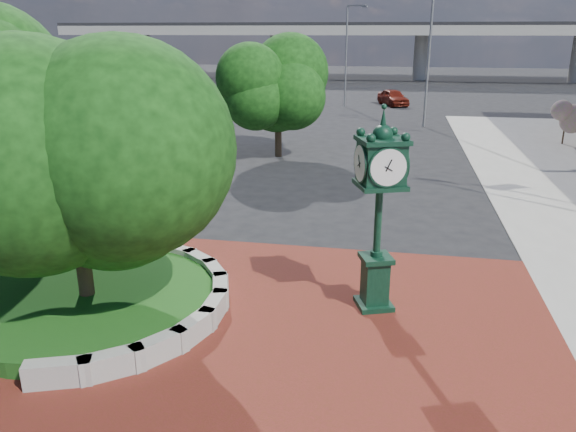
# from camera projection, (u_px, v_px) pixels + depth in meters

# --- Properties ---
(ground) EXTENTS (200.00, 200.00, 0.00)m
(ground) POSITION_uv_depth(u_px,v_px,m) (290.00, 327.00, 12.81)
(ground) COLOR black
(ground) RESTS_ON ground
(plaza) EXTENTS (12.00, 12.00, 0.04)m
(plaza) POSITION_uv_depth(u_px,v_px,m) (281.00, 350.00, 11.87)
(plaza) COLOR maroon
(plaza) RESTS_ON ground
(planter_wall) EXTENTS (2.96, 6.77, 0.54)m
(planter_wall) POSITION_uv_depth(u_px,v_px,m) (177.00, 307.00, 13.21)
(planter_wall) COLOR #9E9B93
(planter_wall) RESTS_ON ground
(grass_bed) EXTENTS (6.10, 6.10, 0.40)m
(grass_bed) POSITION_uv_depth(u_px,v_px,m) (88.00, 301.00, 13.64)
(grass_bed) COLOR #1B4614
(grass_bed) RESTS_ON ground
(overpass) EXTENTS (90.00, 12.00, 7.50)m
(overpass) POSITION_uv_depth(u_px,v_px,m) (383.00, 30.00, 76.09)
(overpass) COLOR #9E9B93
(overpass) RESTS_ON ground
(tree_planter) EXTENTS (5.20, 5.20, 6.33)m
(tree_planter) POSITION_uv_depth(u_px,v_px,m) (71.00, 159.00, 12.53)
(tree_planter) COLOR #38281C
(tree_planter) RESTS_ON ground
(tree_street) EXTENTS (4.40, 4.40, 5.45)m
(tree_street) POSITION_uv_depth(u_px,v_px,m) (278.00, 95.00, 29.29)
(tree_street) COLOR #38281C
(tree_street) RESTS_ON ground
(post_clock) EXTENTS (1.24, 1.24, 4.85)m
(post_clock) POSITION_uv_depth(u_px,v_px,m) (379.00, 203.00, 12.90)
(post_clock) COLOR black
(post_clock) RESTS_ON ground
(parked_car) EXTENTS (3.27, 4.58, 1.45)m
(parked_car) POSITION_uv_depth(u_px,v_px,m) (393.00, 97.00, 50.70)
(parked_car) COLOR maroon
(parked_car) RESTS_ON ground
(street_lamp_near) EXTENTS (2.11, 0.49, 9.40)m
(street_lamp_near) POSITION_uv_depth(u_px,v_px,m) (433.00, 45.00, 37.82)
(street_lamp_near) COLOR slate
(street_lamp_near) RESTS_ON ground
(street_lamp_far) EXTENTS (1.81, 0.90, 8.52)m
(street_lamp_far) POSITION_uv_depth(u_px,v_px,m) (348.00, 48.00, 48.47)
(street_lamp_far) COLOR slate
(street_lamp_far) RESTS_ON ground
(shrub_far) EXTENTS (1.20, 1.20, 2.20)m
(shrub_far) POSITION_uv_depth(u_px,v_px,m) (566.00, 118.00, 32.95)
(shrub_far) COLOR #38281C
(shrub_far) RESTS_ON ground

